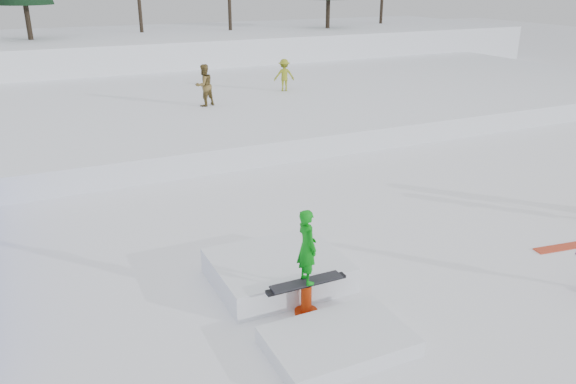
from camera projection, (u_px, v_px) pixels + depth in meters
name	position (u px, v px, depth m)	size (l,w,h in m)	color
ground	(307.00, 274.00, 11.96)	(120.00, 120.00, 0.00)	white
snow_berm	(99.00, 54.00, 36.84)	(60.00, 14.00, 2.40)	white
snow_midrise	(146.00, 108.00, 25.32)	(50.00, 18.00, 0.80)	white
walker_olive	(204.00, 85.00, 23.51)	(0.85, 0.66, 1.74)	brown
walker_ygreen	(284.00, 75.00, 26.68)	(0.97, 0.56, 1.50)	olive
loose_board_red	(562.00, 247.00, 13.11)	(1.40, 0.28, 0.03)	#B6371E
jib_rail_feature	(293.00, 285.00, 10.95)	(2.60, 4.40, 2.11)	white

